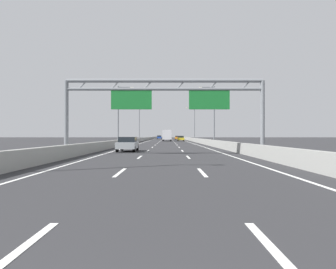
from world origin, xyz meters
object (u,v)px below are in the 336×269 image
blue_car (160,137)px  box_truck (168,135)px  yellow_car (181,138)px  orange_car (178,138)px  streetlamp_right_mid (213,112)px  sign_gantry (167,97)px  silver_car (128,144)px  streetlamp_left_mid (120,112)px  streetlamp_right_far (194,122)px  streetlamp_left_far (141,122)px

blue_car → box_truck: box_truck is taller
box_truck → yellow_car: bearing=-7.9°
orange_car → yellow_car: 26.82m
streetlamp_right_mid → yellow_car: (-3.64, 34.51, -4.64)m
sign_gantry → silver_car: bearing=127.7°
streetlamp_left_mid → yellow_car: size_ratio=2.29×
yellow_car → silver_car: bearing=-98.3°
streetlamp_right_mid → blue_car: streetlamp_right_mid is taller
blue_car → streetlamp_left_mid: bearing=-93.0°
streetlamp_left_mid → blue_car: 78.76m
streetlamp_right_far → box_truck: (-7.44, -0.03, -3.73)m
streetlamp_left_far → orange_car: streetlamp_left_far is taller
streetlamp_left_far → yellow_car: streetlamp_left_far is taller
streetlamp_left_far → orange_car: bearing=66.9°
orange_car → box_truck: 26.57m
streetlamp_left_mid → streetlamp_right_mid: same height
streetlamp_right_far → orange_car: 26.93m
streetlamp_right_far → streetlamp_right_mid: bearing=-90.0°
streetlamp_right_mid → box_truck: (-7.44, 35.04, -3.73)m
streetlamp_left_mid → streetlamp_left_far: (0.00, 35.07, 0.00)m
box_truck → streetlamp_left_far: bearing=179.8°
streetlamp_left_mid → streetlamp_right_mid: 14.93m
streetlamp_right_mid → blue_car: bearing=97.9°
blue_car → box_truck: size_ratio=0.55×
streetlamp_right_mid → streetlamp_left_far: bearing=113.1°
streetlamp_left_mid → box_truck: 36.03m
streetlamp_right_mid → orange_car: 61.62m
streetlamp_left_far → blue_car: bearing=84.6°
silver_car → orange_car: bearing=84.6°
streetlamp_right_mid → box_truck: 36.02m
streetlamp_right_mid → yellow_car: 35.02m
orange_car → silver_car: 79.36m
streetlamp_left_mid → streetlamp_right_mid: bearing=0.0°
sign_gantry → blue_car: 101.34m
sign_gantry → streetlamp_left_mid: size_ratio=1.77×
orange_car → blue_car: (-7.10, 17.18, 0.04)m
orange_car → streetlamp_right_mid: bearing=-86.5°
blue_car → streetlamp_right_mid: bearing=-82.1°
silver_car → streetlamp_right_mid: bearing=57.6°
silver_car → yellow_car: size_ratio=1.00×
box_truck → streetlamp_right_far: bearing=0.2°
streetlamp_right_mid → blue_car: size_ratio=2.04×
streetlamp_right_mid → blue_car: (-10.84, 78.52, -4.62)m
streetlamp_left_mid → box_truck: size_ratio=1.12×
streetlamp_right_far → streetlamp_left_far: bearing=180.0°
streetlamp_right_mid → streetlamp_left_far: size_ratio=1.00×
streetlamp_right_mid → silver_car: bearing=-122.4°
streetlamp_left_far → box_truck: streetlamp_left_far is taller
streetlamp_left_mid → yellow_car: 36.61m
sign_gantry → box_truck: sign_gantry is taller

